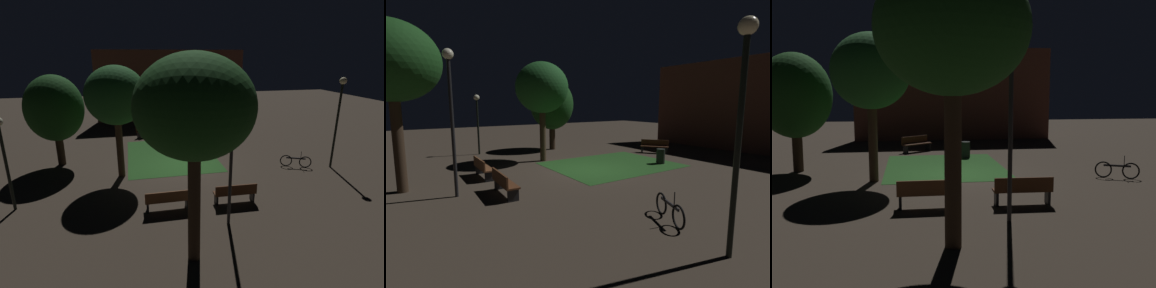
# 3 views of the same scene
# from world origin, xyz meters

# --- Properties ---
(ground_plane) EXTENTS (60.00, 60.00, 0.00)m
(ground_plane) POSITION_xyz_m (0.00, 0.00, 0.00)
(ground_plane) COLOR #3D3328
(grass_lawn) EXTENTS (5.26, 6.65, 0.01)m
(grass_lawn) POSITION_xyz_m (-0.38, 1.78, 0.01)
(grass_lawn) COLOR #23511E
(grass_lawn) RESTS_ON ground
(bench_corner) EXTENTS (1.80, 0.48, 0.88)m
(bench_corner) POSITION_xyz_m (-1.44, -4.79, 0.48)
(bench_corner) COLOR brown
(bench_corner) RESTS_ON ground
(bench_near_trees) EXTENTS (1.81, 0.53, 0.88)m
(bench_near_trees) POSITION_xyz_m (1.44, -4.79, 0.48)
(bench_near_trees) COLOR #512D19
(bench_near_trees) RESTS_ON ground
(bench_back_row) EXTENTS (1.73, 1.46, 0.88)m
(bench_back_row) POSITION_xyz_m (-1.57, 6.55, 0.48)
(bench_back_row) COLOR #422314
(bench_back_row) RESTS_ON ground
(tree_back_right) EXTENTS (3.07, 3.07, 5.04)m
(tree_back_right) POSITION_xyz_m (-6.69, 1.52, 3.22)
(tree_back_right) COLOR #38281C
(tree_back_right) RESTS_ON ground
(tree_left_canopy) EXTENTS (2.95, 2.95, 5.59)m
(tree_left_canopy) POSITION_xyz_m (-3.32, -0.88, 4.14)
(tree_left_canopy) COLOR #423021
(tree_left_canopy) RESTS_ON ground
(tree_right_canopy) EXTENTS (3.29, 3.29, 6.19)m
(tree_right_canopy) POSITION_xyz_m (-1.02, -7.84, 4.71)
(tree_right_canopy) COLOR #38281C
(tree_right_canopy) RESTS_ON ground
(lamp_post_near_wall) EXTENTS (0.36, 0.36, 5.09)m
(lamp_post_near_wall) POSITION_xyz_m (0.66, -6.24, 3.40)
(lamp_post_near_wall) COLOR black
(lamp_post_near_wall) RESTS_ON ground
(lamp_post_plaza_east) EXTENTS (0.36, 0.36, 3.86)m
(lamp_post_plaza_east) POSITION_xyz_m (-7.54, -3.45, 2.68)
(lamp_post_plaza_east) COLOR black
(lamp_post_plaza_east) RESTS_ON ground
(lamp_post_path_center) EXTENTS (0.36, 0.36, 4.93)m
(lamp_post_path_center) POSITION_xyz_m (8.09, -2.07, 3.31)
(lamp_post_path_center) COLOR black
(lamp_post_path_center) RESTS_ON ground
(trash_bin) EXTENTS (0.46, 0.46, 0.82)m
(trash_bin) POSITION_xyz_m (0.94, 4.19, 0.41)
(trash_bin) COLOR black
(trash_bin) RESTS_ON ground
(bicycle) EXTENTS (1.55, 0.77, 0.93)m
(bicycle) POSITION_xyz_m (6.17, -1.64, 0.34)
(bicycle) COLOR black
(bicycle) RESTS_ON ground
(building_wall_backdrop) EXTENTS (13.61, 0.80, 6.39)m
(building_wall_backdrop) POSITION_xyz_m (1.18, 11.98, 3.19)
(building_wall_backdrop) COLOR brown
(building_wall_backdrop) RESTS_ON ground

